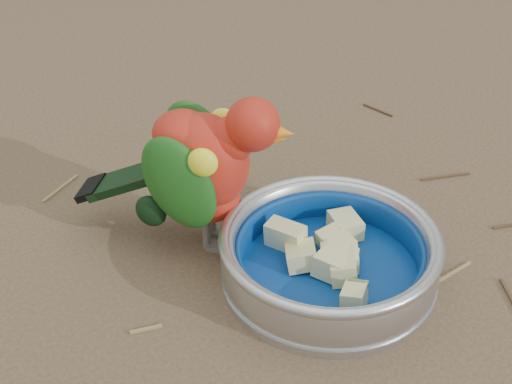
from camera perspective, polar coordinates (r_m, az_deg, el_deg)
ground at (r=0.80m, az=7.46°, el=-9.99°), size 60.00×60.00×0.00m
food_bowl at (r=0.85m, az=5.28°, el=-6.02°), size 0.23×0.23×0.02m
bowl_wall at (r=0.83m, az=5.39°, el=-4.45°), size 0.23×0.23×0.04m
fruit_wedges at (r=0.84m, az=5.36°, el=-4.83°), size 0.14×0.14×0.03m
lory_parrot at (r=0.86m, az=-3.86°, el=1.29°), size 0.24×0.23×0.18m
ground_debris at (r=0.82m, az=8.58°, el=-8.54°), size 0.90×0.80×0.01m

